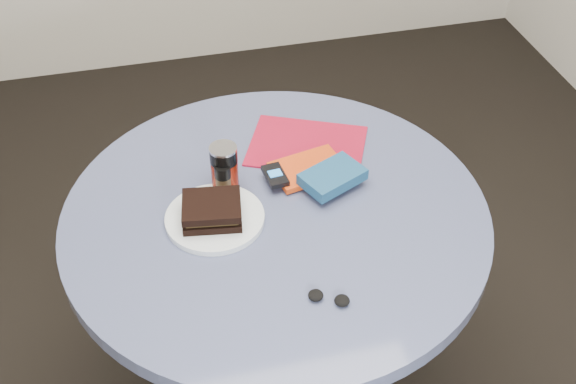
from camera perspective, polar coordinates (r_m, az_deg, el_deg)
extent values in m
cylinder|color=black|center=(1.96, -0.86, -9.60)|extent=(0.11, 0.11, 0.68)
cylinder|color=#424B6D|center=(1.70, -0.98, -1.93)|extent=(1.00, 1.00, 0.04)
cylinder|color=white|center=(1.66, -5.80, -2.08)|extent=(0.29, 0.29, 0.01)
cube|color=black|center=(1.65, -5.99, -1.82)|extent=(0.15, 0.13, 0.02)
cube|color=#332713|center=(1.64, -6.03, -1.45)|extent=(0.13, 0.11, 0.01)
cube|color=black|center=(1.63, -6.06, -1.09)|extent=(0.15, 0.13, 0.02)
cylinder|color=maroon|center=(1.72, -5.01, 1.37)|extent=(0.07, 0.07, 0.08)
cylinder|color=black|center=(1.69, -5.12, 2.90)|extent=(0.07, 0.07, 0.03)
cylinder|color=silver|center=(1.67, -5.16, 3.44)|extent=(0.07, 0.07, 0.01)
cylinder|color=#4A361F|center=(1.71, -5.10, 0.51)|extent=(0.04, 0.04, 0.06)
cylinder|color=black|center=(1.68, -5.19, 1.65)|extent=(0.04, 0.04, 0.03)
cube|color=maroon|center=(1.87, 1.50, 3.66)|extent=(0.36, 0.32, 0.01)
cube|color=#C33A0F|center=(1.78, 1.60, 1.87)|extent=(0.19, 0.15, 0.01)
cube|color=navy|center=(1.73, 3.54, 1.21)|extent=(0.17, 0.15, 0.03)
cube|color=black|center=(1.74, -1.02, 1.31)|extent=(0.05, 0.09, 0.01)
cube|color=#2B7ED7|center=(1.73, -1.03, 1.49)|extent=(0.03, 0.03, 0.00)
ellipsoid|color=black|center=(1.49, 2.20, -8.16)|extent=(0.04, 0.04, 0.02)
ellipsoid|color=black|center=(1.49, 4.29, -8.56)|extent=(0.04, 0.04, 0.02)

